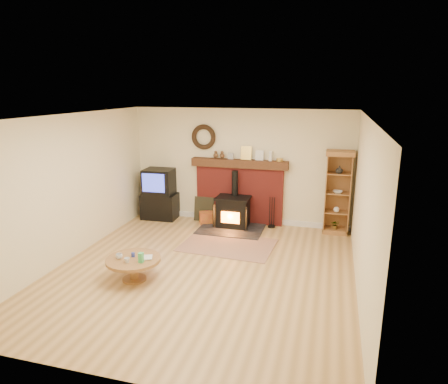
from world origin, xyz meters
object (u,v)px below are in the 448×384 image
(wood_stove, at_px, (233,213))
(coffee_table, at_px, (133,262))
(tv_unit, at_px, (160,195))
(curio_cabinet, at_px, (338,192))

(wood_stove, height_order, coffee_table, wood_stove)
(tv_unit, relative_size, curio_cabinet, 0.67)
(curio_cabinet, xyz_separation_m, coffee_table, (-3.14, -3.17, -0.59))
(wood_stove, xyz_separation_m, curio_cabinet, (2.21, 0.28, 0.56))
(wood_stove, height_order, tv_unit, wood_stove)
(tv_unit, bearing_deg, wood_stove, -6.11)
(curio_cabinet, height_order, coffee_table, curio_cabinet)
(tv_unit, distance_m, curio_cabinet, 4.07)
(tv_unit, bearing_deg, curio_cabinet, 1.19)
(wood_stove, height_order, curio_cabinet, curio_cabinet)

